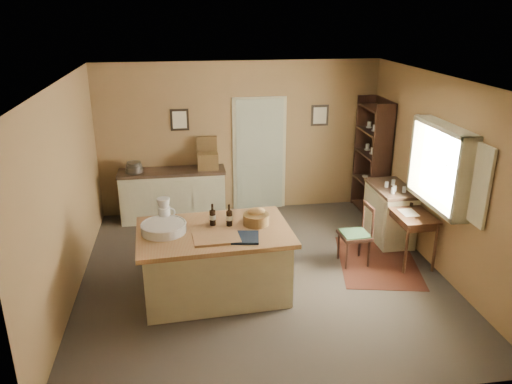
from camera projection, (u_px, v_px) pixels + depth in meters
ground at (262, 274)px, 7.06m from camera, size 5.00×5.00×0.00m
wall_back at (240, 138)px, 8.91m from camera, size 5.00×0.10×2.70m
wall_front at (310, 280)px, 4.27m from camera, size 5.00×0.10×2.70m
wall_left at (66, 194)px, 6.24m from camera, size 0.10×5.00×2.70m
wall_right at (440, 175)px, 6.95m from camera, size 0.10×5.00×2.70m
ceiling at (263, 81)px, 6.12m from camera, size 5.00×5.00×0.00m
door at (259, 154)px, 9.03m from camera, size 0.97×0.06×2.11m
framed_prints at (251, 118)px, 8.79m from camera, size 2.82×0.02×0.38m
window at (443, 166)px, 6.68m from camera, size 0.25×1.99×1.12m
work_island at (214, 260)px, 6.43m from camera, size 1.99×1.36×1.20m
sideboard at (173, 193)px, 8.76m from camera, size 1.83×0.52×1.18m
rug at (378, 262)px, 7.39m from camera, size 1.41×1.79×0.01m
writing_desk at (411, 219)px, 7.23m from camera, size 0.51×0.83×0.82m
desk_chair at (355, 235)px, 7.22m from camera, size 0.43×0.43×0.89m
right_cabinet at (390, 213)px, 7.98m from camera, size 0.55×0.99×0.99m
shelving_unit at (374, 157)px, 8.89m from camera, size 0.35×0.93×2.07m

